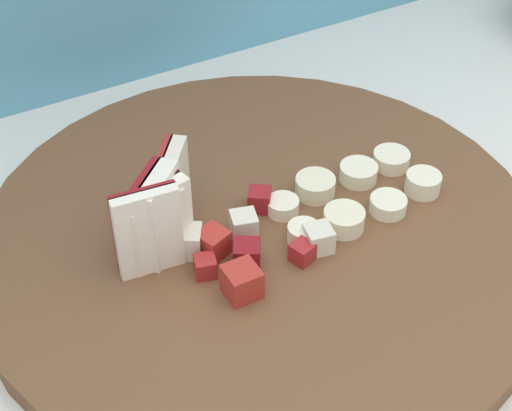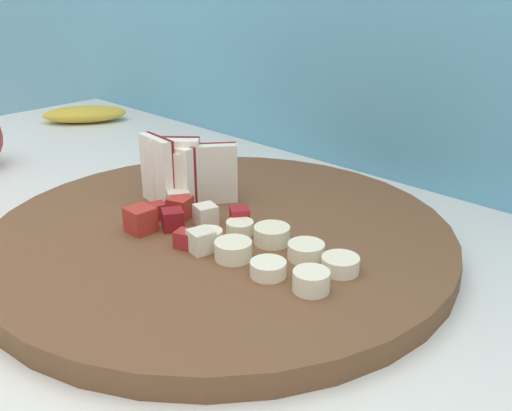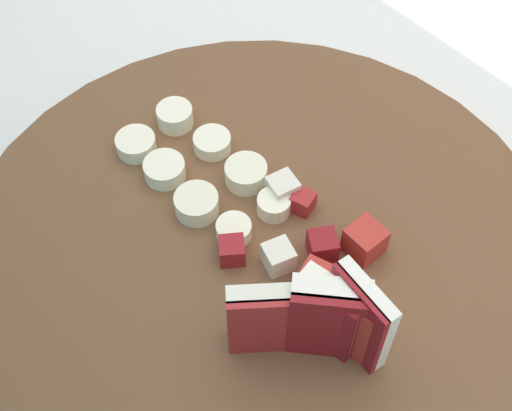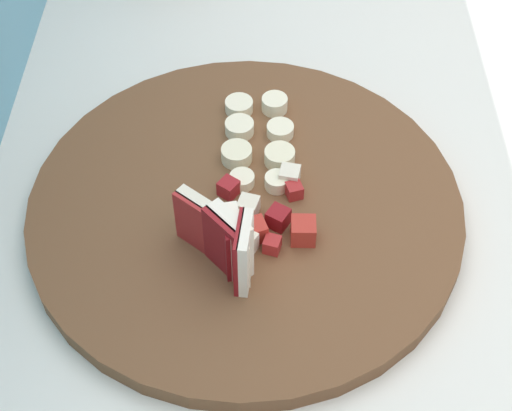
{
  "view_description": "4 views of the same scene",
  "coord_description": "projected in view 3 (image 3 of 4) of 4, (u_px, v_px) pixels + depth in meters",
  "views": [
    {
      "loc": [
        -0.34,
        -0.28,
        1.26
      ],
      "look_at": [
        -0.16,
        0.05,
        0.93
      ],
      "focal_mm": 54.74,
      "sensor_mm": 36.0,
      "label": 1
    },
    {
      "loc": [
        0.22,
        -0.24,
        1.11
      ],
      "look_at": [
        -0.1,
        0.09,
        0.92
      ],
      "focal_mm": 42.16,
      "sensor_mm": 36.0,
      "label": 2
    },
    {
      "loc": [
        -0.32,
        0.25,
        1.29
      ],
      "look_at": [
        -0.11,
        0.06,
        0.89
      ],
      "focal_mm": 50.61,
      "sensor_mm": 36.0,
      "label": 3
    },
    {
      "loc": [
        -0.6,
        0.07,
        1.43
      ],
      "look_at": [
        -0.17,
        0.07,
        0.92
      ],
      "focal_mm": 53.5,
      "sensor_mm": 36.0,
      "label": 4
    }
  ],
  "objects": [
    {
      "name": "cutting_board",
      "position": [
        259.0,
        259.0,
        0.48
      ],
      "size": [
        0.41,
        0.41,
        0.02
      ],
      "primitive_type": "cylinder",
      "color": "brown",
      "rests_on": "tiled_countertop"
    },
    {
      "name": "tiled_countertop",
      "position": [
        235.0,
        332.0,
        0.93
      ],
      "size": [
        1.49,
        0.67,
        0.88
      ],
      "color": "silver",
      "rests_on": "ground"
    },
    {
      "name": "banana_slice_rows",
      "position": [
        200.0,
        169.0,
        0.5
      ],
      "size": [
        0.13,
        0.07,
        0.02
      ],
      "color": "#F4EAC6",
      "rests_on": "cutting_board"
    },
    {
      "name": "apple_wedge_fan",
      "position": [
        324.0,
        317.0,
        0.41
      ],
      "size": [
        0.08,
        0.07,
        0.07
      ],
      "color": "maroon",
      "rests_on": "cutting_board"
    },
    {
      "name": "apple_dice_pile",
      "position": [
        313.0,
        251.0,
        0.46
      ],
      "size": [
        0.1,
        0.09,
        0.02
      ],
      "color": "#B22D23",
      "rests_on": "cutting_board"
    }
  ]
}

